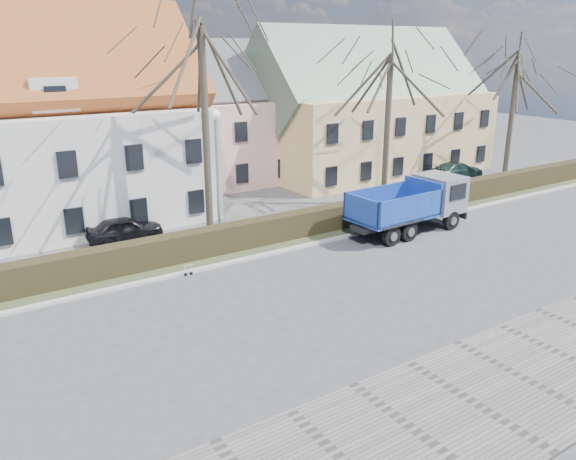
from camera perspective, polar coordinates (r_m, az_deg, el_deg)
ground at (r=23.63m, az=5.63°, el=-5.44°), size 120.00×120.00×0.00m
sidewalk_near at (r=18.57m, az=22.72°, el=-13.72°), size 80.00×5.00×0.08m
curb_far at (r=27.07m, az=-0.46°, el=-2.09°), size 80.00×0.30×0.12m
grass_strip at (r=28.35m, az=-2.21°, el=-1.18°), size 80.00×3.00×0.10m
hedge at (r=28.00m, az=-2.01°, el=-0.13°), size 60.00×0.90×1.30m
building_pink at (r=41.18m, az=-7.54°, el=10.39°), size 10.80×8.80×8.00m
building_yellow at (r=45.30m, az=8.24°, el=11.37°), size 18.80×10.80×8.50m
tree_1 at (r=28.03m, az=-8.43°, el=11.60°), size 9.20×9.20×12.65m
tree_2 at (r=34.90m, az=10.11°, el=11.39°), size 8.00×8.00×11.00m
tree_3 at (r=43.98m, az=21.85°, el=11.37°), size 7.60×7.60×10.45m
dump_truck at (r=30.08m, az=11.82°, el=2.35°), size 7.29×2.95×2.88m
streetlight at (r=27.11m, az=-7.15°, el=5.12°), size 0.53×0.53×6.76m
cart_frame at (r=24.54m, az=-10.49°, el=-4.04°), size 0.63×0.38×0.56m
parked_car_a at (r=29.56m, az=-16.23°, el=0.11°), size 3.83×1.71×1.28m
parked_car_b at (r=43.88m, az=16.81°, el=5.80°), size 4.51×1.93×1.30m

